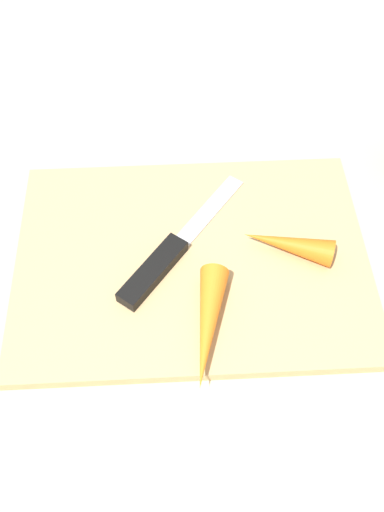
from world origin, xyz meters
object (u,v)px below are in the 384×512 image
Objects in this scene: knife at (161,262)px; carrot_short at (287,241)px; cutting_board at (192,259)px; carrot_long at (208,326)px.

carrot_short reaches higher than knife.
cutting_board is 2.12× the size of knife.
carrot_short is 0.75× the size of carrot_long.
cutting_board is 3.00× the size of carrot_long.
carrot_short is (-0.10, -0.00, 0.02)m from cutting_board.
knife is (0.03, 0.01, 0.01)m from cutting_board.
cutting_board is at bearing -34.25° from knife.
knife is 1.42× the size of carrot_long.
knife is 0.09m from carrot_long.
carrot_long reaches higher than knife.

